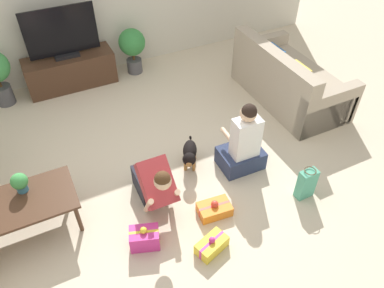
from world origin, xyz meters
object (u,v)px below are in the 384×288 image
Objects in this scene: tv_console at (71,71)px; gift_box_c at (214,209)px; coffee_table at (21,205)px; gift_box_b at (145,238)px; potted_plant_back_right at (132,46)px; gift_bag_a at (306,184)px; tabletop_plant at (20,182)px; tv at (62,35)px; person_sitting at (243,145)px; sofa_right at (288,82)px; gift_box_a at (212,245)px; dog at (190,153)px; person_kneeling at (154,183)px.

tv_console reaches higher than gift_box_c.
coffee_table is 1.28m from gift_box_b.
potted_plant_back_right is 3.54m from gift_bag_a.
coffee_table is 0.23m from tabletop_plant.
potted_plant_back_right is 1.83× the size of gift_bag_a.
tv is at bearing 118.01° from gift_bag_a.
person_sitting is (2.50, -0.18, -0.04)m from coffee_table.
sofa_right is at bearing -44.44° from potted_plant_back_right.
gift_box_b is 1.37m from tabletop_plant.
coffee_table is 3.27m from potted_plant_back_right.
tv reaches higher than gift_box_b.
potted_plant_back_right is at bearing 82.62° from gift_box_a.
gift_box_b is at bearing -35.15° from coffee_table.
tv is 4.00m from gift_bag_a.
potted_plant_back_right is 2.03× the size of gift_box_a.
person_sitting reaches higher than dog.
tv reaches higher than person_sitting.
tv reaches higher than coffee_table.
potted_plant_back_right reaches higher than gift_box_a.
dog is 1.39m from gift_bag_a.
tabletop_plant is (-1.55, 1.22, 0.49)m from gift_box_a.
potted_plant_back_right is 2.89m from person_kneeling.
tabletop_plant is at bearing 155.33° from gift_box_c.
gift_box_b is (-1.48, -0.54, -0.24)m from person_sitting.
gift_box_c is at bearing 57.88° from gift_box_a.
coffee_table is 1.92m from dog.
sofa_right reaches higher than dog.
gift_bag_a is (0.83, -3.44, -0.28)m from potted_plant_back_right.
gift_box_a is at bearing -81.24° from tv.
tv_console is at bearing 67.99° from coffee_table.
person_kneeling is 1.35m from tabletop_plant.
person_sitting is at bearing 4.98° from person_kneeling.
sofa_right is 3.94m from coffee_table.
gift_box_a is (-0.47, -3.60, -0.40)m from potted_plant_back_right.
person_sitting is (1.45, -2.76, 0.09)m from tv_console.
tabletop_plant reaches higher than tv_console.
sofa_right is 1.33× the size of tv_console.
dog is at bearing 109.30° from sofa_right.
gift_box_c is (-0.22, -3.20, -0.41)m from potted_plant_back_right.
sofa_right is 3.40m from tv.
gift_box_c is (-2.02, -1.44, -0.24)m from sofa_right.
sofa_right is 1.87× the size of person_sitting.
person_kneeling is 0.83× the size of person_sitting.
coffee_table is 4.81× the size of tabletop_plant.
tv is 1.09× the size of person_sitting.
tabletop_plant is at bearing 99.17° from sofa_right.
tv_console is at bearing 137.30° from dog.
sofa_right reaches higher than potted_plant_back_right.
coffee_table is at bearing 146.33° from gift_box_a.
coffee_table reaches higher than gift_bag_a.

